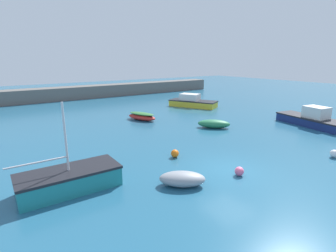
{
  "coord_description": "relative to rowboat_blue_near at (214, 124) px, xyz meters",
  "views": [
    {
      "loc": [
        -10.47,
        -9.12,
        5.99
      ],
      "look_at": [
        0.9,
        7.18,
        0.86
      ],
      "focal_mm": 28.0,
      "sensor_mm": 36.0,
      "label": 1
    }
  ],
  "objects": [
    {
      "name": "rowboat_blue_near",
      "position": [
        0.0,
        0.0,
        0.0
      ],
      "size": [
        2.85,
        2.87,
        0.73
      ],
      "rotation": [
        0.0,
        0.0,
        2.35
      ],
      "color": "#287A4C",
      "rests_on": "ground_plane"
    },
    {
      "name": "mooring_buoy_orange",
      "position": [
        -7.11,
        -3.81,
        -0.12
      ],
      "size": [
        0.5,
        0.5,
        0.5
      ],
      "primitive_type": "sphere",
      "color": "orange",
      "rests_on": "ground_plane"
    },
    {
      "name": "motorboat_grey_hull",
      "position": [
        7.91,
        -4.56,
        0.24
      ],
      "size": [
        3.13,
        6.41,
        1.83
      ],
      "rotation": [
        0.0,
        0.0,
        1.4
      ],
      "color": "navy",
      "rests_on": "ground_plane"
    },
    {
      "name": "cabin_cruiser_white",
      "position": [
        5.28,
        9.27,
        0.24
      ],
      "size": [
        4.69,
        6.33,
        1.62
      ],
      "rotation": [
        0.0,
        0.0,
        5.18
      ],
      "color": "yellow",
      "rests_on": "ground_plane"
    },
    {
      "name": "mooring_buoy_white",
      "position": [
        1.02,
        -9.52,
        -0.12
      ],
      "size": [
        0.5,
        0.5,
        0.5
      ],
      "primitive_type": "sphere",
      "color": "white",
      "rests_on": "ground_plane"
    },
    {
      "name": "mooring_buoy_pink",
      "position": [
        -5.89,
        -7.87,
        -0.13
      ],
      "size": [
        0.48,
        0.48,
        0.48
      ],
      "primitive_type": "sphere",
      "color": "#EA668C",
      "rests_on": "ground_plane"
    },
    {
      "name": "dinghy_near_pier",
      "position": [
        -9.04,
        -7.04,
        -0.02
      ],
      "size": [
        2.48,
        2.28,
        0.7
      ],
      "rotation": [
        0.0,
        0.0,
        5.63
      ],
      "color": "gray",
      "rests_on": "ground_plane"
    },
    {
      "name": "sailboat_twin_hulled",
      "position": [
        -13.62,
        -4.35,
        0.14
      ],
      "size": [
        4.8,
        1.97,
        4.17
      ],
      "rotation": [
        0.0,
        0.0,
        6.28
      ],
      "color": "teal",
      "rests_on": "ground_plane"
    },
    {
      "name": "ground_plane",
      "position": [
        -5.79,
        -7.05,
        -0.47
      ],
      "size": [
        120.0,
        120.0,
        0.2
      ],
      "primitive_type": "cube",
      "color": "#235B7A"
    },
    {
      "name": "harbor_breakwater",
      "position": [
        -5.79,
        24.61,
        0.57
      ],
      "size": [
        51.65,
        2.77,
        1.87
      ],
      "primitive_type": "cube",
      "color": "#66605B",
      "rests_on": "ground_plane"
    },
    {
      "name": "rowboat_with_red_cover",
      "position": [
        -3.75,
        6.36,
        0.01
      ],
      "size": [
        2.29,
        3.47,
        0.76
      ],
      "rotation": [
        0.0,
        0.0,
        5.08
      ],
      "color": "red",
      "rests_on": "ground_plane"
    }
  ]
}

